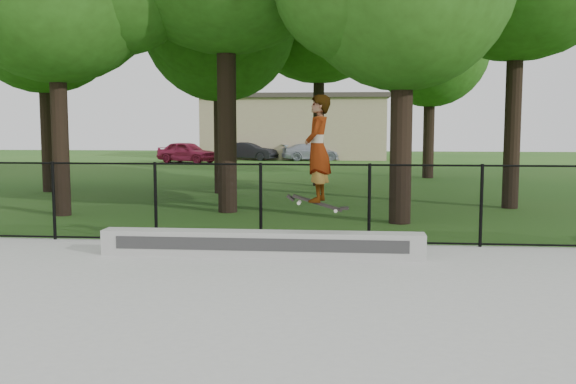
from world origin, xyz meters
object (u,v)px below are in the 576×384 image
object	(u,v)px
car_c	(311,152)
skater_airborne	(318,150)
car_b	(251,151)
grind_ledge	(261,244)
car_a	(187,152)

from	to	relation	value
car_c	skater_airborne	bearing A→B (deg)	167.02
car_b	skater_airborne	bearing A→B (deg)	-149.30
grind_ledge	car_a	size ratio (longest dim) A/B	1.45
grind_ledge	car_a	distance (m)	28.40
skater_airborne	car_b	bearing A→B (deg)	100.75
grind_ledge	skater_airborne	xyz separation A→B (m)	(0.94, -0.09, 1.57)
grind_ledge	car_c	size ratio (longest dim) A/B	1.60
grind_ledge	skater_airborne	world-z (taller)	skater_airborne
car_a	skater_airborne	size ratio (longest dim) A/B	1.93
car_c	car_b	bearing A→B (deg)	72.57
car_b	skater_airborne	distance (m)	31.02
car_a	car_c	xyz separation A→B (m)	(7.24, 3.12, -0.11)
grind_ledge	car_c	distance (m)	30.32
grind_ledge	car_c	xyz separation A→B (m)	(-0.96, 30.31, 0.26)
car_a	skater_airborne	xyz separation A→B (m)	(9.15, -27.27, 1.20)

